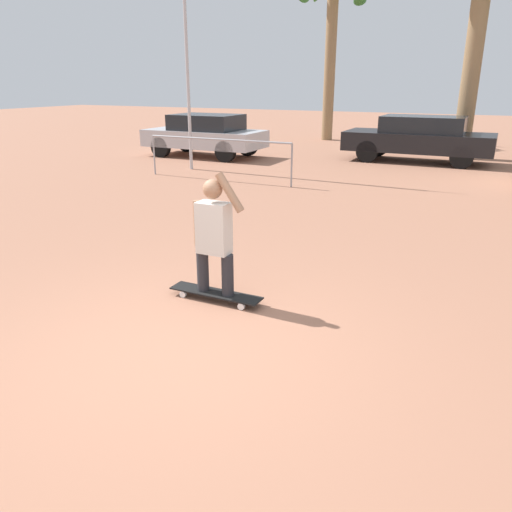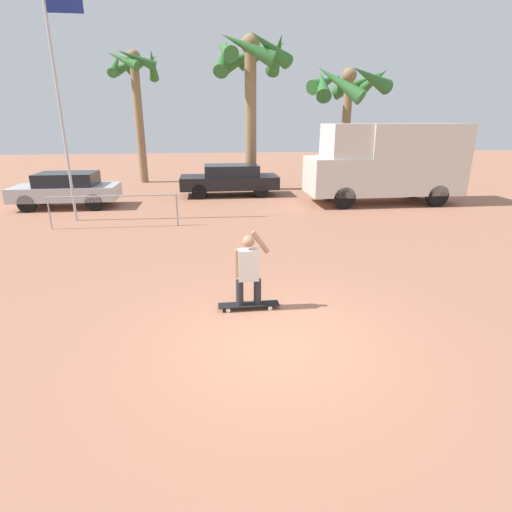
# 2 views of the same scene
# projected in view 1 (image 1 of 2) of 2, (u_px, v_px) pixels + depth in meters

# --- Properties ---
(ground_plane) EXTENTS (80.00, 80.00, 0.00)m
(ground_plane) POSITION_uv_depth(u_px,v_px,m) (177.00, 354.00, 4.74)
(ground_plane) COLOR #A36B51
(skateboard) EXTENTS (1.15, 0.25, 0.10)m
(skateboard) POSITION_uv_depth(u_px,v_px,m) (216.00, 294.00, 5.88)
(skateboard) COLOR black
(skateboard) RESTS_ON ground_plane
(person_skateboarder) EXTENTS (0.65, 0.22, 1.43)m
(person_skateboarder) POSITION_uv_depth(u_px,v_px,m) (214.00, 232.00, 5.63)
(person_skateboarder) COLOR #28282D
(person_skateboarder) RESTS_ON skateboard
(parked_car_black) EXTENTS (4.54, 1.78, 1.43)m
(parked_car_black) POSITION_uv_depth(u_px,v_px,m) (419.00, 138.00, 15.80)
(parked_car_black) COLOR black
(parked_car_black) RESTS_ON ground_plane
(parked_car_silver) EXTENTS (4.06, 1.81, 1.41)m
(parked_car_silver) POSITION_uv_depth(u_px,v_px,m) (205.00, 134.00, 16.95)
(parked_car_silver) COLOR black
(parked_car_silver) RESTS_ON ground_plane
(palm_tree_far_left) EXTENTS (2.80, 3.04, 7.01)m
(palm_tree_far_left) POSITION_uv_depth(u_px,v_px,m) (333.00, 3.00, 20.38)
(palm_tree_far_left) COLOR #8E704C
(palm_tree_far_left) RESTS_ON ground_plane
(flagpole) EXTENTS (1.19, 0.12, 7.30)m
(flagpole) POSITION_uv_depth(u_px,v_px,m) (188.00, 13.00, 13.32)
(flagpole) COLOR #B7B7BC
(flagpole) RESTS_ON ground_plane
(plaza_railing_segment) EXTENTS (4.13, 0.05, 1.08)m
(plaza_railing_segment) POSITION_uv_depth(u_px,v_px,m) (218.00, 145.00, 12.78)
(plaza_railing_segment) COLOR #99999E
(plaza_railing_segment) RESTS_ON ground_plane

